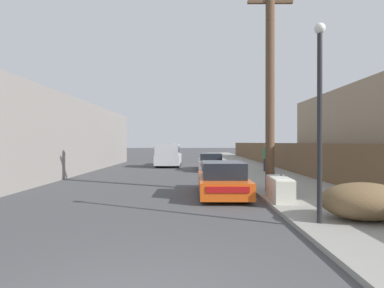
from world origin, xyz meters
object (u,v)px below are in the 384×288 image
at_px(parked_sports_car_red, 222,180).
at_px(car_parked_mid, 210,162).
at_px(pickup_truck, 168,155).
at_px(street_lamp, 320,107).
at_px(utility_pole, 270,84).
at_px(brush_pile, 364,201).
at_px(discarded_fridge, 280,189).
at_px(pedestrian, 266,158).

relative_size(parked_sports_car_red, car_parked_mid, 0.94).
distance_m(pickup_truck, street_lamp, 19.18).
xyz_separation_m(utility_pole, street_lamp, (-0.02, -4.77, -1.49)).
relative_size(street_lamp, brush_pile, 2.22).
height_order(discarded_fridge, brush_pile, brush_pile).
bearing_deg(discarded_fridge, car_parked_mid, 101.29).
xyz_separation_m(pickup_truck, utility_pole, (5.24, -13.58, 3.43)).
height_order(utility_pole, street_lamp, utility_pole).
relative_size(discarded_fridge, street_lamp, 0.38).
distance_m(car_parked_mid, pedestrian, 4.30).
xyz_separation_m(pickup_truck, pedestrian, (7.01, -5.45, 0.08)).
xyz_separation_m(discarded_fridge, car_parked_mid, (-1.66, 12.36, 0.10)).
relative_size(utility_pole, pedestrian, 4.69).
relative_size(street_lamp, pedestrian, 2.69).
relative_size(discarded_fridge, utility_pole, 0.22).
relative_size(parked_sports_car_red, utility_pole, 0.52).
bearing_deg(pickup_truck, parked_sports_car_red, 103.08).
height_order(parked_sports_car_red, pedestrian, pedestrian).
height_order(discarded_fridge, car_parked_mid, car_parked_mid).
relative_size(discarded_fridge, car_parked_mid, 0.39).
height_order(parked_sports_car_red, brush_pile, parked_sports_car_red).
bearing_deg(discarded_fridge, utility_pole, 89.25).
bearing_deg(car_parked_mid, brush_pile, -77.93).
bearing_deg(car_parked_mid, pedestrian, -32.70).
relative_size(parked_sports_car_red, brush_pile, 2.03).
distance_m(street_lamp, pedestrian, 13.16).
bearing_deg(pedestrian, brush_pile, -92.47).
distance_m(car_parked_mid, street_lamp, 15.53).
distance_m(discarded_fridge, utility_pole, 4.32).
bearing_deg(pedestrian, pickup_truck, 142.15).
height_order(discarded_fridge, parked_sports_car_red, parked_sports_car_red).
height_order(discarded_fridge, utility_pole, utility_pole).
bearing_deg(brush_pile, utility_pole, 105.42).
xyz_separation_m(utility_pole, brush_pile, (1.23, -4.45, -3.80)).
bearing_deg(car_parked_mid, parked_sports_car_red, -90.13).
bearing_deg(pedestrian, street_lamp, -97.90).
bearing_deg(pickup_truck, discarded_fridge, 108.00).
xyz_separation_m(discarded_fridge, brush_pile, (1.37, -2.58, 0.08)).
bearing_deg(car_parked_mid, discarded_fridge, -81.75).
xyz_separation_m(parked_sports_car_red, car_parked_mid, (0.14, 10.82, 0.00)).
xyz_separation_m(discarded_fridge, pedestrian, (1.91, 10.01, 0.54)).
xyz_separation_m(parked_sports_car_red, brush_pile, (3.17, -4.12, -0.01)).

